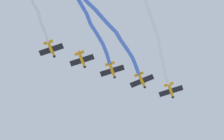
# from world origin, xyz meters

# --- Properties ---
(airplane_lead) EXTENTS (6.21, 4.76, 1.54)m
(airplane_lead) POSITION_xyz_m (-2.73, 4.71, 79.11)
(airplane_lead) COLOR orange
(smoke_trail_lead) EXTENTS (10.18, 26.89, 2.47)m
(smoke_trail_lead) POSITION_xyz_m (2.62, -10.31, 78.28)
(smoke_trail_lead) COLOR white
(airplane_left_wing) EXTENTS (6.23, 4.74, 1.54)m
(airplane_left_wing) POSITION_xyz_m (-6.96, -1.82, 79.36)
(airplane_left_wing) COLOR orange
(smoke_trail_left_wing) EXTENTS (3.04, 24.90, 1.87)m
(smoke_trail_left_wing) POSITION_xyz_m (-5.21, -15.82, 79.19)
(smoke_trail_left_wing) COLOR #4C75DB
(airplane_right_wing) EXTENTS (6.20, 4.76, 1.54)m
(airplane_right_wing) POSITION_xyz_m (-11.21, -8.35, 79.61)
(airplane_right_wing) COLOR orange
(smoke_trail_right_wing) EXTENTS (4.82, 20.88, 3.55)m
(smoke_trail_right_wing) POSITION_xyz_m (-8.31, -20.34, 80.94)
(smoke_trail_right_wing) COLOR #4C75DB
(airplane_slot) EXTENTS (6.21, 4.76, 1.54)m
(airplane_slot) POSITION_xyz_m (-15.44, -14.89, 79.86)
(airplane_slot) COLOR orange
(airplane_trail) EXTENTS (6.21, 4.76, 1.54)m
(airplane_trail) POSITION_xyz_m (-19.68, -21.42, 80.11)
(airplane_trail) COLOR orange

